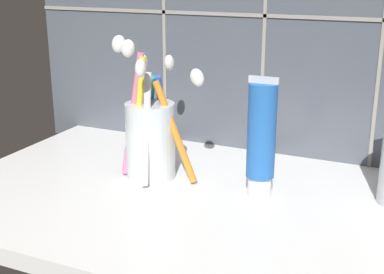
# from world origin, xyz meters

# --- Properties ---
(sink_counter) EXTENTS (0.63, 0.39, 0.02)m
(sink_counter) POSITION_xyz_m (0.00, 0.00, 0.01)
(sink_counter) COLOR white
(sink_counter) RESTS_ON ground
(toothbrush_cup) EXTENTS (0.13, 0.13, 0.19)m
(toothbrush_cup) POSITION_xyz_m (-0.09, 0.03, 0.08)
(toothbrush_cup) COLOR silver
(toothbrush_cup) RESTS_ON sink_counter
(toothpaste_tube) EXTENTS (0.04, 0.03, 0.15)m
(toothpaste_tube) POSITION_xyz_m (0.06, 0.03, 0.09)
(toothpaste_tube) COLOR white
(toothpaste_tube) RESTS_ON sink_counter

